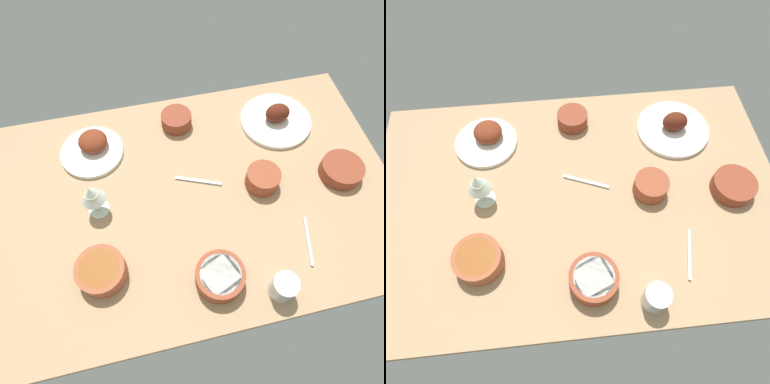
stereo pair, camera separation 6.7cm
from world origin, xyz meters
TOP-DOWN VIEW (x-y plane):
  - dining_table at (0.00, 0.00)cm, footprint 140.00×90.00cm
  - plate_center_main at (31.07, -25.89)cm, footprint 22.61×22.61cm
  - plate_near_viewer at (-38.63, -24.29)cm, footprint 26.99×26.99cm
  - bowl_cream at (-1.48, 29.88)cm, footprint 14.48×14.48cm
  - bowl_potatoes at (-24.46, 0.86)cm, footprint 11.49×11.49cm
  - bowl_onions at (-52.49, 3.17)cm, footprint 14.43×14.43cm
  - bowl_sauce at (-1.10, -31.54)cm, footprint 11.44×11.44cm
  - bowl_soup at (31.97, 20.54)cm, footprint 14.61×14.61cm
  - wine_glass at (31.27, -1.43)cm, footprint 7.60×7.60cm
  - water_tumbler at (-18.08, 37.05)cm, footprint 7.37×7.37cm
  - fork_loose at (-32.07, 24.50)cm, footprint 4.78×16.03cm
  - spoon_loose at (-3.35, -4.67)cm, footprint 15.58×7.06cm

SIDE VIEW (x-z plane):
  - dining_table at x=0.00cm, z-range 0.00..4.00cm
  - fork_loose at x=-32.07cm, z-range 4.00..4.80cm
  - spoon_loose at x=-3.35cm, z-range 4.00..4.80cm
  - plate_near_viewer at x=-38.63cm, z-range 1.70..10.22cm
  - plate_center_main at x=31.07cm, z-range 2.65..10.06cm
  - bowl_onions at x=-52.49cm, z-range 4.23..9.09cm
  - bowl_sauce at x=-1.10cm, z-range 4.24..9.58cm
  - bowl_soup at x=31.97cm, z-range 4.25..10.38cm
  - bowl_potatoes at x=-24.46cm, z-range 4.25..10.44cm
  - bowl_cream at x=-1.48cm, z-range 4.25..10.46cm
  - water_tumbler at x=-18.08cm, z-range 4.00..12.60cm
  - wine_glass at x=31.27cm, z-range 6.93..20.93cm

